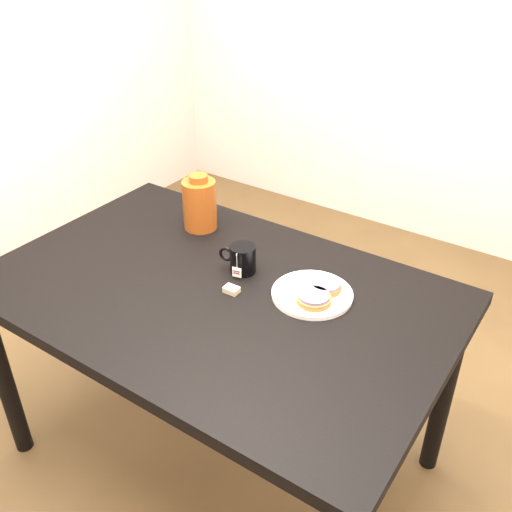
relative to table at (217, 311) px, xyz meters
The scene contains 8 objects.
ground_plane 0.67m from the table, ahead, with size 4.00×4.00×0.00m, color brown.
table is the anchor object (origin of this frame).
plate 0.30m from the table, 26.75° to the left, with size 0.24×0.24×0.02m.
bagel_back 0.35m from the table, 30.51° to the left, with size 0.12×0.12×0.03m.
bagel_front 0.32m from the table, 17.76° to the left, with size 0.13×0.13×0.03m.
mug 0.18m from the table, 85.23° to the left, with size 0.13×0.10×0.09m.
teabag_pouch 0.11m from the table, 13.00° to the left, with size 0.04×0.03×0.02m, color #C6B793.
bagel_package 0.43m from the table, 135.44° to the left, with size 0.12×0.12×0.20m.
Camera 1 is at (0.89, -1.10, 1.74)m, focal length 40.00 mm.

